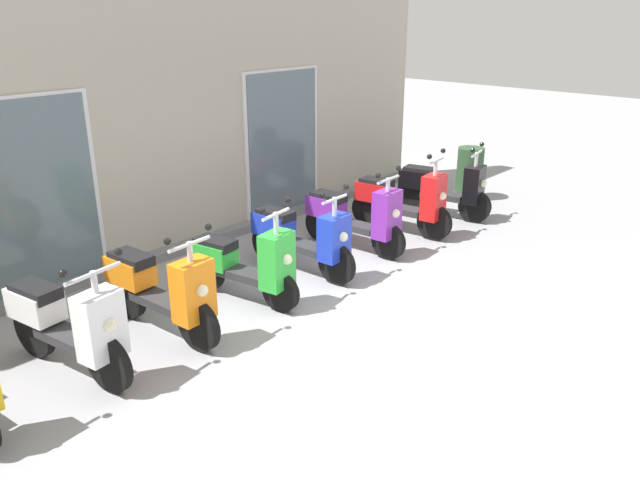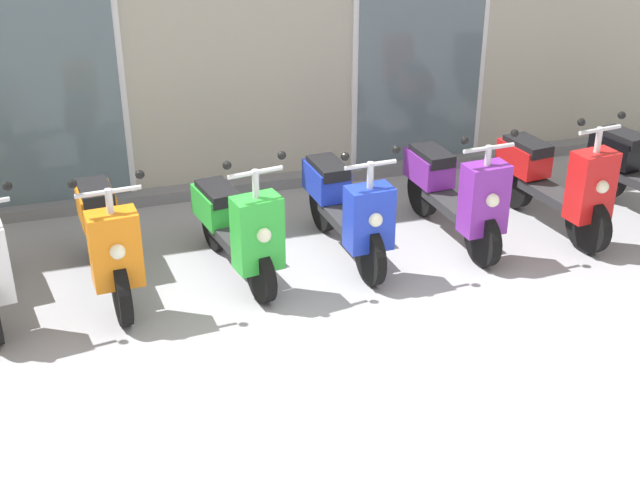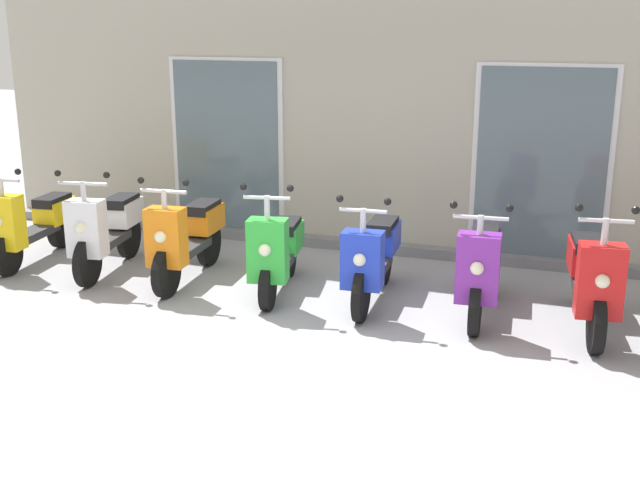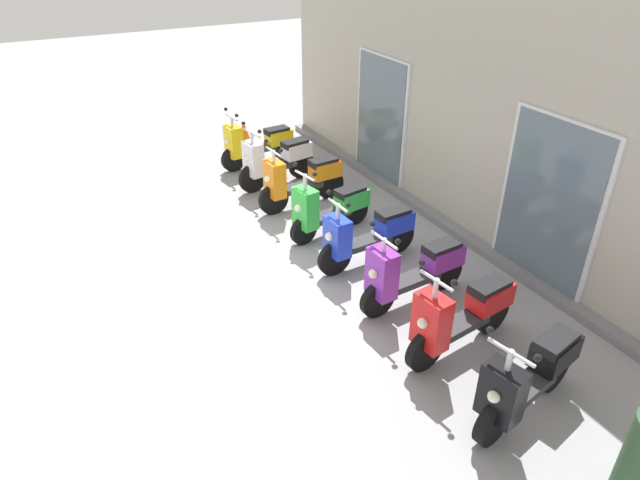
# 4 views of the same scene
# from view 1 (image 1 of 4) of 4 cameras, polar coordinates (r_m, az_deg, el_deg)

# --- Properties ---
(ground_plane) EXTENTS (40.00, 40.00, 0.00)m
(ground_plane) POSITION_cam_1_polar(r_m,az_deg,el_deg) (6.78, 3.95, -7.36)
(ground_plane) COLOR #939399
(storefront_facade) EXTENTS (10.39, 0.50, 4.10)m
(storefront_facade) POSITION_cam_1_polar(r_m,az_deg,el_deg) (8.52, -13.89, 12.02)
(storefront_facade) COLOR #B2AD9E
(storefront_facade) RESTS_ON ground_plane
(scooter_white) EXTENTS (0.63, 1.60, 1.25)m
(scooter_white) POSITION_cam_1_polar(r_m,az_deg,el_deg) (6.06, -22.03, -7.08)
(scooter_white) COLOR black
(scooter_white) RESTS_ON ground_plane
(scooter_orange) EXTENTS (0.56, 1.65, 1.24)m
(scooter_orange) POSITION_cam_1_polar(r_m,az_deg,el_deg) (6.50, -14.32, -4.36)
(scooter_orange) COLOR black
(scooter_orange) RESTS_ON ground_plane
(scooter_green) EXTENTS (0.61, 1.49, 1.25)m
(scooter_green) POSITION_cam_1_polar(r_m,az_deg,el_deg) (7.07, -6.91, -2.08)
(scooter_green) COLOR black
(scooter_green) RESTS_ON ground_plane
(scooter_blue) EXTENTS (0.52, 1.64, 1.20)m
(scooter_blue) POSITION_cam_1_polar(r_m,az_deg,el_deg) (7.75, -1.68, 0.31)
(scooter_blue) COLOR black
(scooter_blue) RESTS_ON ground_plane
(scooter_purple) EXTENTS (0.55, 1.63, 1.22)m
(scooter_purple) POSITION_cam_1_polar(r_m,az_deg,el_deg) (8.50, 3.27, 2.18)
(scooter_purple) COLOR black
(scooter_purple) RESTS_ON ground_plane
(scooter_red) EXTENTS (0.56, 1.62, 1.29)m
(scooter_red) POSITION_cam_1_polar(r_m,az_deg,el_deg) (9.22, 7.57, 3.58)
(scooter_red) COLOR black
(scooter_red) RESTS_ON ground_plane
(scooter_black) EXTENTS (0.66, 1.56, 1.22)m
(scooter_black) POSITION_cam_1_polar(r_m,az_deg,el_deg) (10.06, 11.23, 4.68)
(scooter_black) COLOR black
(scooter_black) RESTS_ON ground_plane
(trash_bin) EXTENTS (0.45, 0.45, 0.90)m
(trash_bin) POSITION_cam_1_polar(r_m,az_deg,el_deg) (11.13, 13.48, 5.91)
(trash_bin) COLOR #2D4C2D
(trash_bin) RESTS_ON ground_plane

